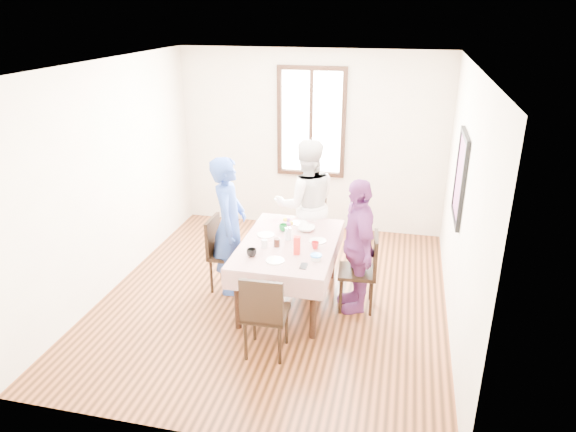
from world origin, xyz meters
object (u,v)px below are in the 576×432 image
Objects in this scene: chair_right at (357,271)px; chair_far at (306,232)px; chair_left at (229,254)px; chair_near at (266,313)px; person_left at (229,225)px; dining_table at (289,272)px; person_far at (306,204)px; person_right at (357,246)px.

chair_far is at bearing 34.45° from chair_right.
chair_left is at bearing 81.93° from chair_right.
chair_near is at bearing 34.72° from chair_left.
dining_table is at bearing -109.21° from person_left.
person_left is at bearing 81.88° from chair_right.
person_left is (-1.54, 0.09, 0.38)m from chair_right.
chair_right is 0.53× the size of person_far.
chair_near is at bearing -155.33° from person_left.
dining_table is at bearing 68.89° from person_far.
chair_near is 1.42m from person_left.
person_right is (0.76, -0.96, 0.32)m from chair_far.
chair_left is at bearing 122.48° from chair_near.
chair_right is at bearing 86.99° from chair_left.
chair_right and chair_near have the same top height.
chair_right is 1.00× the size of chair_far.
chair_left is 1.57m from chair_right.
person_left reaches higher than person_right.
person_right is (1.52, -0.09, -0.06)m from person_left.
chair_left is 0.59× the size of person_right.
chair_far is 2.01m from chair_near.
person_far is (-0.00, 0.99, 0.49)m from dining_table.
person_left is (-0.76, -0.87, 0.38)m from chair_far.
person_left is (0.02, 0.00, 0.38)m from chair_left.
chair_near is at bearing 138.62° from chair_right.
person_far reaches higher than person_left.
person_right is at bearing 52.17° from chair_near.
chair_far reaches higher than dining_table.
person_far is at bearing 34.99° from chair_right.
person_far reaches higher than chair_right.
chair_far is at bearing 138.33° from chair_left.
person_far is at bearing 137.72° from chair_left.
dining_table is 1.01m from chair_near.
chair_near is 0.59× the size of person_right.
chair_far is (0.78, 0.87, 0.00)m from chair_left.
chair_near is (0.00, -2.01, 0.00)m from chair_far.
person_left reaches higher than chair_right.
chair_left is 1.38m from chair_near.
chair_near is at bearing 68.89° from person_far.
chair_left and chair_near have the same top height.
chair_right is 1.59m from person_left.
chair_near reaches higher than dining_table.
chair_right is at bearing -102.39° from person_left.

